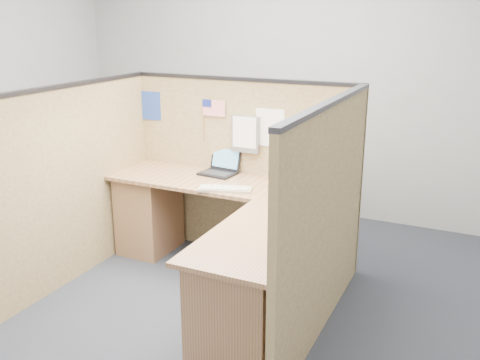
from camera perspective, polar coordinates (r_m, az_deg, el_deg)
The scene contains 13 objects.
floor at distance 4.04m, azimuth -5.97°, elevation -12.74°, with size 5.00×5.00×0.00m, color black.
wall_back at distance 5.58m, azimuth 5.78°, elevation 10.79°, with size 5.00×5.00×0.00m, color #989A9D.
cubicle_partitions at distance 4.07m, azimuth -3.20°, elevation -0.62°, with size 2.06×1.83×1.53m.
l_desk at distance 4.00m, azimuth -1.75°, elevation -6.64°, with size 1.95×1.75×0.73m.
laptop at distance 4.52m, azimuth -2.09°, elevation 1.38°, with size 0.31×0.30×0.21m.
keyboard at distance 4.07m, azimuth -1.61°, elevation -0.96°, with size 0.43×0.25×0.03m.
mouse at distance 3.85m, azimuth 6.94°, elevation -1.98°, with size 0.11×0.07×0.05m, color silver.
hand_forearm at distance 3.71m, azimuth 6.39°, elevation -2.44°, with size 0.12×0.41×0.09m.
blue_poster at distance 4.86m, azimuth -9.45°, elevation 7.82°, with size 0.19×0.00×0.25m, color navy.
american_flag at distance 4.53m, azimuth -3.10°, elevation 7.53°, with size 0.22×0.01×0.37m.
file_holder at distance 4.41m, azimuth 0.60°, elevation 4.93°, with size 0.24×0.05×0.30m.
paper_left at distance 4.34m, azimuth 3.20°, elevation 5.59°, with size 0.24×0.00×0.31m, color white.
paper_right at distance 4.24m, azimuth 8.46°, elevation 2.94°, with size 0.24×0.00×0.31m, color white.
Camera 1 is at (1.86, -2.98, 2.00)m, focal length 40.00 mm.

